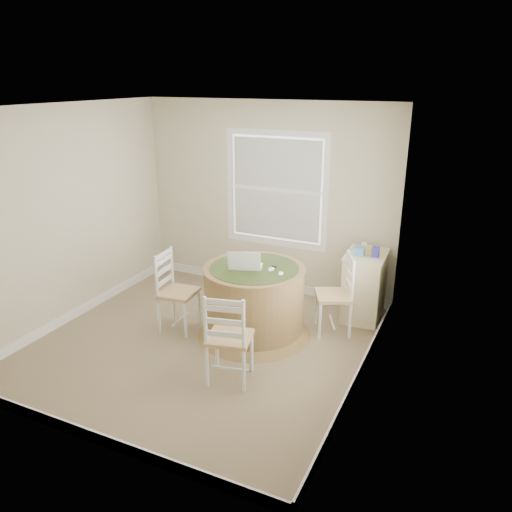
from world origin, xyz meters
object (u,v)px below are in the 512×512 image
at_px(round_table, 254,298).
at_px(laptop, 246,265).
at_px(corner_chest, 364,286).
at_px(chair_right, 334,295).
at_px(chair_near, 229,337).
at_px(chair_left, 178,292).

distance_m(round_table, laptop, 0.43).
distance_m(laptop, corner_chest, 1.58).
relative_size(chair_right, laptop, 2.11).
relative_size(laptop, corner_chest, 0.52).
bearing_deg(chair_right, corner_chest, 130.57).
height_order(chair_near, chair_right, same).
xyz_separation_m(chair_left, laptop, (0.78, 0.21, 0.39)).
distance_m(round_table, chair_left, 0.90).
height_order(round_table, laptop, laptop).
height_order(chair_right, laptop, laptop).
bearing_deg(round_table, laptop, -164.93).
bearing_deg(laptop, round_table, -165.01).
height_order(round_table, chair_near, chair_near).
bearing_deg(chair_left, chair_near, -129.14).
xyz_separation_m(chair_near, chair_right, (0.63, 1.40, 0.00)).
xyz_separation_m(round_table, corner_chest, (1.05, 0.95, -0.02)).
xyz_separation_m(chair_near, laptop, (-0.27, 0.91, 0.39)).
relative_size(chair_near, corner_chest, 1.11).
relative_size(chair_left, corner_chest, 1.11).
relative_size(chair_left, laptop, 2.11).
height_order(chair_near, corner_chest, chair_near).
bearing_deg(chair_left, round_table, -78.47).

